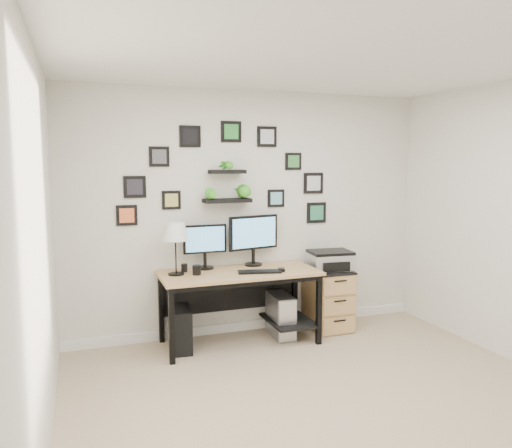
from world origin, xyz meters
name	(u,v)px	position (x,y,z in m)	size (l,w,h in m)	color
room	(252,325)	(0.00, 1.98, 0.05)	(4.00, 4.00, 4.00)	tan
desk	(242,282)	(-0.22, 1.67, 0.63)	(1.60, 0.70, 0.75)	tan
monitor_left	(205,243)	(-0.55, 1.87, 1.02)	(0.45, 0.18, 0.46)	black
monitor_right	(254,236)	(-0.03, 1.86, 1.07)	(0.57, 0.22, 0.54)	black
keyboard	(260,272)	(-0.09, 1.51, 0.76)	(0.43, 0.14, 0.02)	black
mouse	(281,270)	(0.15, 1.50, 0.76)	(0.06, 0.10, 0.03)	black
table_lamp	(175,233)	(-0.89, 1.70, 1.17)	(0.25, 0.25, 0.52)	black
mug	(197,270)	(-0.70, 1.63, 0.80)	(0.08, 0.08, 0.09)	black
pen_cup	(184,268)	(-0.79, 1.80, 0.79)	(0.06, 0.06, 0.08)	black
pc_tower_black	(181,329)	(-0.86, 1.66, 0.21)	(0.19, 0.42, 0.42)	black
pc_tower_grey	(281,315)	(0.22, 1.68, 0.23)	(0.23, 0.47, 0.45)	gray
file_cabinet	(328,299)	(0.81, 1.72, 0.34)	(0.43, 0.53, 0.67)	tan
printer	(330,260)	(0.83, 1.73, 0.77)	(0.48, 0.41, 0.20)	silver
wall_decor	(229,180)	(-0.27, 1.93, 1.67)	(2.31, 0.18, 1.11)	black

